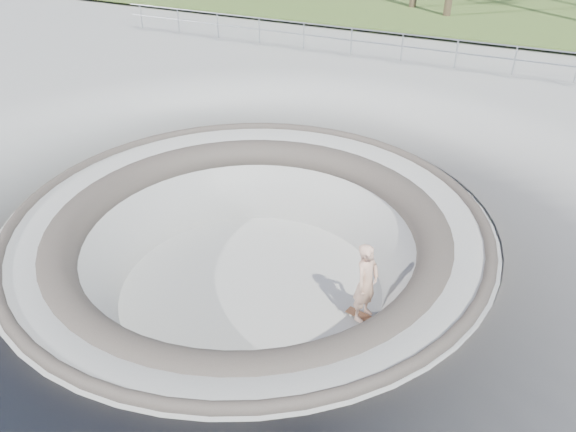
# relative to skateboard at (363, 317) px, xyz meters

# --- Properties ---
(ground) EXTENTS (180.00, 180.00, 0.00)m
(ground) POSITION_rel_skateboard_xyz_m (-2.69, -0.06, 1.84)
(ground) COLOR #999894
(ground) RESTS_ON ground
(skate_bowl) EXTENTS (14.00, 14.00, 4.10)m
(skate_bowl) POSITION_rel_skateboard_xyz_m (-2.69, -0.06, 0.01)
(skate_bowl) COLOR #999894
(skate_bowl) RESTS_ON ground
(distant_hills) EXTENTS (103.20, 45.00, 28.60)m
(distant_hills) POSITION_rel_skateboard_xyz_m (1.08, 57.11, -5.18)
(distant_hills) COLOR brown
(distant_hills) RESTS_ON ground
(safety_railing) EXTENTS (25.00, 0.06, 1.03)m
(safety_railing) POSITION_rel_skateboard_xyz_m (-2.69, 11.94, 2.53)
(safety_railing) COLOR #999DA1
(safety_railing) RESTS_ON ground
(skateboard) EXTENTS (0.81, 0.38, 0.08)m
(skateboard) POSITION_rel_skateboard_xyz_m (0.00, 0.00, 0.00)
(skateboard) COLOR brown
(skateboard) RESTS_ON ground
(skater) EXTENTS (0.59, 0.76, 1.83)m
(skater) POSITION_rel_skateboard_xyz_m (0.00, -0.00, 0.93)
(skater) COLOR #D6A68A
(skater) RESTS_ON skateboard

